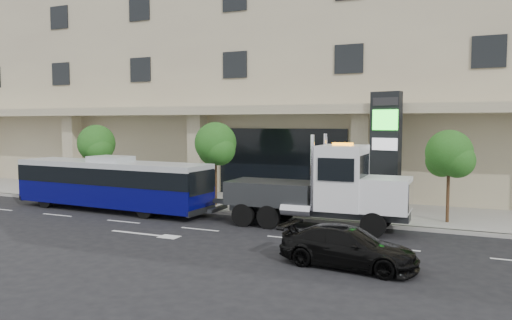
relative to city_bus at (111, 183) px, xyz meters
The scene contains 11 objects.
ground 6.64m from the city_bus, ahead, with size 120.00×120.00×0.00m, color black.
sidewalk 7.91m from the city_bus, 34.06° to the left, with size 120.00×6.00×0.15m, color gray.
curb 6.74m from the city_bus, 11.95° to the left, with size 120.00×0.30×0.15m, color gray.
convention_center 18.26m from the city_bus, 66.41° to the left, with size 60.00×17.60×20.00m.
tree_left 4.90m from the city_bus, 139.92° to the left, with size 2.27×2.20×4.22m.
tree_mid 5.68m from the city_bus, 33.41° to the left, with size 2.28×2.20×4.38m.
tree_right 16.34m from the city_bus, 10.49° to the left, with size 2.10×2.00×4.04m.
city_bus is the anchor object (origin of this frame).
tow_truck 11.19m from the city_bus, ahead, with size 8.82×2.35×4.01m.
black_sedan 14.38m from the city_bus, 20.35° to the right, with size 1.76×4.33×1.26m, color black.
signage_pylon 13.87m from the city_bus, 19.33° to the left, with size 1.53×0.86×5.84m.
Camera 1 is at (10.57, -19.52, 4.50)m, focal length 35.00 mm.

